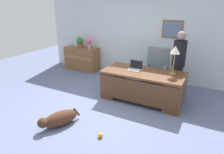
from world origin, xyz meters
TOP-DOWN VIEW (x-y plane):
  - ground_plane at (0.00, 0.00)m, footprint 12.00×12.00m
  - back_wall at (0.00, 2.60)m, footprint 7.00×0.16m
  - desk at (0.63, 0.96)m, footprint 1.97×0.95m
  - credenza at (-2.14, 2.25)m, footprint 1.23×0.50m
  - armchair at (0.70, 1.84)m, footprint 0.60×0.59m
  - person_standing at (1.32, 1.65)m, footprint 0.32×0.32m
  - dog_lying at (-0.44, -0.91)m, footprint 0.57×0.84m
  - laptop at (0.40, 1.04)m, footprint 0.32×0.22m
  - desk_lamp at (1.30, 1.14)m, footprint 0.22×0.22m
  - vase_with_flowers at (-1.80, 2.25)m, footprint 0.17×0.17m
  - vase_empty at (-2.35, 2.25)m, footprint 0.10×0.10m
  - potted_plant at (-2.19, 2.25)m, footprint 0.24×0.24m
  - dog_toy_ball at (0.49, -0.84)m, footprint 0.09×0.09m
  - dog_toy_bone at (-0.77, -0.85)m, footprint 0.07×0.19m

SIDE VIEW (x-z plane):
  - ground_plane at x=0.00m, z-range 0.00..0.00m
  - dog_toy_bone at x=-0.77m, z-range 0.00..0.05m
  - dog_toy_ball at x=0.49m, z-range 0.00..0.09m
  - dog_lying at x=-0.44m, z-range 0.00..0.30m
  - credenza at x=-2.14m, z-range 0.00..0.82m
  - desk at x=0.63m, z-range 0.04..0.79m
  - armchair at x=0.70m, z-range -0.07..1.09m
  - laptop at x=0.40m, z-range 0.69..0.92m
  - person_standing at x=1.32m, z-range 0.03..1.72m
  - vase_empty at x=-2.35m, z-range 0.82..1.04m
  - vase_with_flowers at x=-1.80m, z-range 0.85..1.17m
  - potted_plant at x=-2.19m, z-range 0.84..1.20m
  - desk_lamp at x=1.30m, z-range 0.95..1.63m
  - back_wall at x=0.00m, z-range 0.00..2.70m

